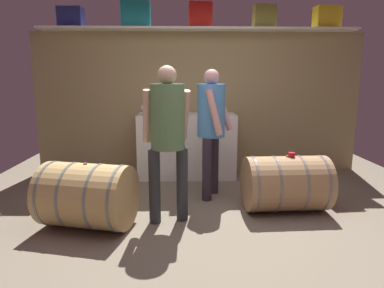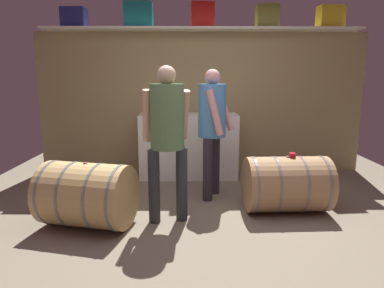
{
  "view_description": "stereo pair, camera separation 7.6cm",
  "coord_description": "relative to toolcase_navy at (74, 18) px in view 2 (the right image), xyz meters",
  "views": [
    {
      "loc": [
        -0.28,
        -3.12,
        1.48
      ],
      "look_at": [
        -0.16,
        0.49,
        0.78
      ],
      "focal_mm": 31.91,
      "sensor_mm": 36.0,
      "label": 1
    },
    {
      "loc": [
        -0.2,
        -3.12,
        1.48
      ],
      "look_at": [
        -0.16,
        0.49,
        0.78
      ],
      "focal_mm": 31.91,
      "sensor_mm": 36.0,
      "label": 2
    }
  ],
  "objects": [
    {
      "name": "ground_plane",
      "position": [
        1.85,
        -1.53,
        -2.34
      ],
      "size": [
        6.23,
        7.69,
        0.02
      ],
      "primitive_type": "cube",
      "color": "#746958"
    },
    {
      "name": "back_wall_panel",
      "position": [
        1.85,
        0.15,
        -1.25
      ],
      "size": [
        5.03,
        0.1,
        2.16
      ],
      "primitive_type": "cube",
      "color": "#99895B",
      "rests_on": "ground"
    },
    {
      "name": "high_shelf_board",
      "position": [
        1.85,
        0.0,
        -0.16
      ],
      "size": [
        4.62,
        0.4,
        0.03
      ],
      "primitive_type": "cube",
      "color": "white",
      "rests_on": "back_wall_panel"
    },
    {
      "name": "toolcase_navy",
      "position": [
        0.0,
        0.0,
        0.0
      ],
      "size": [
        0.35,
        0.23,
        0.28
      ],
      "primitive_type": "cube",
      "rotation": [
        0.0,
        0.0,
        -0.03
      ],
      "color": "navy",
      "rests_on": "high_shelf_board"
    },
    {
      "name": "toolcase_teal",
      "position": [
        0.93,
        0.0,
        0.04
      ],
      "size": [
        0.41,
        0.26,
        0.36
      ],
      "primitive_type": "cube",
      "rotation": [
        0.0,
        0.0,
        0.02
      ],
      "color": "teal",
      "rests_on": "high_shelf_board"
    },
    {
      "name": "toolcase_red",
      "position": [
        1.86,
        0.0,
        0.04
      ],
      "size": [
        0.33,
        0.24,
        0.36
      ],
      "primitive_type": "cube",
      "rotation": [
        0.0,
        0.0,
        0.02
      ],
      "color": "red",
      "rests_on": "high_shelf_board"
    },
    {
      "name": "toolcase_olive",
      "position": [
        2.8,
        0.0,
        0.02
      ],
      "size": [
        0.32,
        0.26,
        0.32
      ],
      "primitive_type": "cube",
      "rotation": [
        0.0,
        0.0,
        -0.01
      ],
      "color": "olive",
      "rests_on": "high_shelf_board"
    },
    {
      "name": "toolcase_yellow",
      "position": [
        3.73,
        0.0,
        0.02
      ],
      "size": [
        0.38,
        0.24,
        0.31
      ],
      "primitive_type": "cube",
      "rotation": [
        0.0,
        0.0,
        0.08
      ],
      "color": "yellow",
      "rests_on": "high_shelf_board"
    },
    {
      "name": "work_cabinet",
      "position": [
        1.66,
        -0.18,
        -1.86
      ],
      "size": [
        1.44,
        0.55,
        0.95
      ],
      "primitive_type": "cube",
      "color": "white",
      "rests_on": "ground"
    },
    {
      "name": "wine_bottle_clear",
      "position": [
        2.12,
        -0.26,
        -1.24
      ],
      "size": [
        0.07,
        0.07,
        0.3
      ],
      "color": "#B8C5BB",
      "rests_on": "work_cabinet"
    },
    {
      "name": "wine_glass",
      "position": [
        1.04,
        -0.28,
        -1.27
      ],
      "size": [
        0.09,
        0.09,
        0.15
      ],
      "color": "white",
      "rests_on": "work_cabinet"
    },
    {
      "name": "red_funnel",
      "position": [
        1.32,
        -0.15,
        -1.33
      ],
      "size": [
        0.11,
        0.11,
        0.11
      ],
      "primitive_type": "cone",
      "color": "red",
      "rests_on": "work_cabinet"
    },
    {
      "name": "wine_barrel_near",
      "position": [
        2.75,
        -1.57,
        -2.02
      ],
      "size": [
        0.93,
        0.66,
        0.63
      ],
      "rotation": [
        0.0,
        0.0,
        0.04
      ],
      "color": "#A27D53",
      "rests_on": "ground"
    },
    {
      "name": "wine_barrel_far",
      "position": [
        0.63,
        -1.94,
        -2.01
      ],
      "size": [
        1.0,
        0.83,
        0.66
      ],
      "rotation": [
        0.0,
        0.0,
        -0.24
      ],
      "color": "tan",
      "rests_on": "ground"
    },
    {
      "name": "tasting_cup",
      "position": [
        2.8,
        -1.57,
        -1.69
      ],
      "size": [
        0.07,
        0.07,
        0.04
      ],
      "primitive_type": "cylinder",
      "color": "red",
      "rests_on": "wine_barrel_near"
    },
    {
      "name": "winemaker_pouring",
      "position": [
        1.44,
        -1.84,
        -1.35
      ],
      "size": [
        0.5,
        0.44,
        1.6
      ],
      "rotation": [
        0.0,
        0.0,
        0.2
      ],
      "color": "#2C3034",
      "rests_on": "ground"
    },
    {
      "name": "visitor_tasting",
      "position": [
        1.95,
        -1.1,
        -1.36
      ],
      "size": [
        0.47,
        0.52,
        1.58
      ],
      "rotation": [
        0.0,
        0.0,
        -1.97
      ],
      "color": "#312733",
      "rests_on": "ground"
    }
  ]
}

